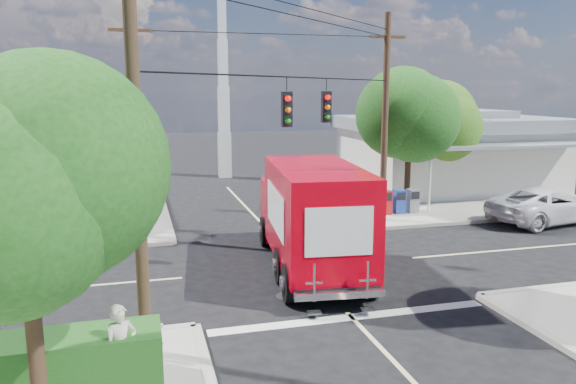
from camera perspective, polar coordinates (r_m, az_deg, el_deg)
name	(u,v)px	position (r m, az deg, el deg)	size (l,w,h in m)	color
ground	(304,267)	(18.84, 1.61, -7.66)	(120.00, 120.00, 0.00)	black
sidewalk_ne	(432,192)	(32.82, 14.41, -0.05)	(14.12, 14.12, 0.14)	#A39E93
sidewalk_nw	(13,215)	(29.16, -26.12, -2.08)	(14.12, 14.12, 0.14)	#A39E93
road_markings	(318,282)	(17.51, 3.02, -9.09)	(32.00, 32.00, 0.01)	beige
building_ne	(449,150)	(34.25, 16.05, 4.11)	(11.80, 10.20, 4.50)	silver
radio_tower	(223,92)	(37.57, -6.58, 10.04)	(0.80, 0.80, 17.00)	silver
tree_sw_front	(22,186)	(9.88, -25.43, 0.56)	(3.88, 3.78, 6.03)	#422D1C
tree_ne_front	(411,113)	(26.95, 12.35, 7.89)	(4.21, 4.14, 6.66)	#422D1C
tree_ne_back	(436,122)	(30.15, 14.79, 6.92)	(3.77, 3.66, 5.82)	#422D1C
palm_nw_front	(76,109)	(24.76, -20.73, 7.89)	(3.01, 3.08, 5.59)	#422D1C
palm_nw_back	(30,117)	(26.51, -24.72, 6.94)	(3.01, 3.08, 5.19)	#422D1C
utility_poles	(246,124)	(19.12, -4.30, 6.87)	(12.00, 10.68, 9.00)	#473321
picket_fence	(12,351)	(12.91, -26.25, -14.32)	(5.94, 0.06, 1.00)	silver
vending_boxes	(399,201)	(26.61, 11.20, -0.95)	(1.90, 0.50, 1.10)	#B01111
delivery_truck	(311,216)	(18.19, 2.38, -2.47)	(3.39, 8.36, 3.53)	black
parked_car	(548,205)	(27.41, 24.93, -1.22)	(2.59, 5.60, 1.56)	silver
pedestrian	(121,349)	(11.46, -16.58, -15.02)	(0.63, 0.42, 1.74)	beige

